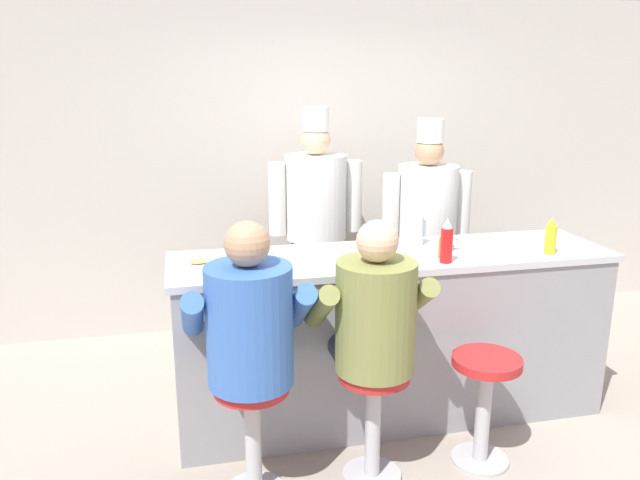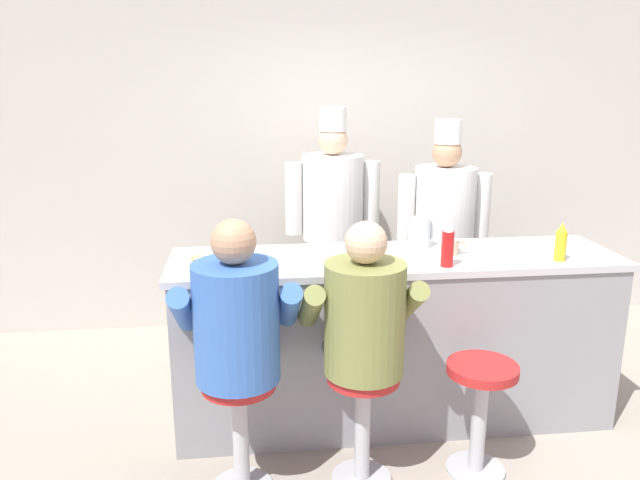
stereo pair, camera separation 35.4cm
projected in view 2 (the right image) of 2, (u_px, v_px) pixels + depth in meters
name	position (u px, v px, depth m)	size (l,w,h in m)	color
ground_plane	(404.00, 446.00, 3.61)	(20.00, 20.00, 0.00)	#9E9384
wall_back	(350.00, 165.00, 5.18)	(10.00, 0.06, 2.70)	beige
diner_counter	(393.00, 338.00, 3.80)	(2.64, 0.68, 1.05)	gray
ketchup_bottle_red	(448.00, 246.00, 3.44)	(0.07, 0.07, 0.26)	red
mustard_bottle_yellow	(561.00, 243.00, 3.55)	(0.06, 0.06, 0.22)	yellow
hot_sauce_bottle_orange	(444.00, 251.00, 3.53)	(0.03, 0.03, 0.13)	orange
water_pitcher_clear	(420.00, 233.00, 3.83)	(0.15, 0.13, 0.18)	silver
breakfast_plate	(199.00, 261.00, 3.52)	(0.22, 0.22, 0.04)	white
cereal_bowl	(251.00, 269.00, 3.33)	(0.14, 0.14, 0.06)	#B24C47
coffee_mug_tan	(452.00, 247.00, 3.69)	(0.13, 0.08, 0.09)	beige
diner_seated_blue	(237.00, 329.00, 3.04)	(0.63, 0.62, 1.43)	#B2B5BA
diner_seated_olive	(363.00, 326.00, 3.12)	(0.61, 0.60, 1.41)	#B2B5BA
empty_stool_round	(480.00, 401.00, 3.27)	(0.37, 0.37, 0.63)	#B2B5BA
cook_in_whites_near	(333.00, 218.00, 4.78)	(0.72, 0.46, 1.85)	#232328
cook_in_whites_far	(443.00, 229.00, 4.59)	(0.69, 0.44, 1.77)	#232328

